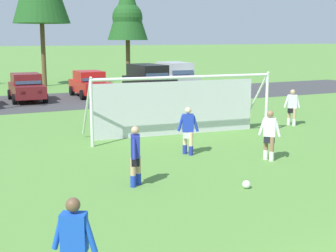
{
  "coord_description": "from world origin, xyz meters",
  "views": [
    {
      "loc": [
        -6.92,
        -3.71,
        3.96
      ],
      "look_at": [
        -0.6,
        9.54,
        1.21
      ],
      "focal_mm": 50.86,
      "sensor_mm": 36.0,
      "label": 1
    }
  ],
  "objects": [
    {
      "name": "soccer_goal",
      "position": [
        1.61,
        13.28,
        1.29
      ],
      "size": [
        7.56,
        2.6,
        2.57
      ],
      "color": "white",
      "rests_on": "ground"
    },
    {
      "name": "parked_car_slot_right",
      "position": [
        5.51,
        25.43,
        1.11
      ],
      "size": [
        2.29,
        4.68,
        2.16
      ],
      "color": "black",
      "rests_on": "ground"
    },
    {
      "name": "player_trailing_back",
      "position": [
        7.3,
        13.07,
        0.82
      ],
      "size": [
        0.65,
        0.48,
        1.64
      ],
      "color": "tan",
      "rests_on": "ground"
    },
    {
      "name": "parked_car_slot_center",
      "position": [
        -2.15,
        26.82,
        0.88
      ],
      "size": [
        2.13,
        4.25,
        1.72
      ],
      "color": "maroon",
      "rests_on": "ground"
    },
    {
      "name": "player_midfield_center",
      "position": [
        -5.32,
        2.91,
        0.82
      ],
      "size": [
        0.64,
        0.51,
        1.64
      ],
      "color": "brown",
      "rests_on": "ground"
    },
    {
      "name": "soccer_ball",
      "position": [
        0.18,
        6.33,
        0.11
      ],
      "size": [
        0.22,
        0.22,
        0.22
      ],
      "color": "white",
      "rests_on": "ground"
    },
    {
      "name": "parked_car_slot_far_right",
      "position": [
        8.36,
        27.1,
        1.11
      ],
      "size": [
        2.33,
        4.7,
        2.16
      ],
      "color": "#B2B2BC",
      "rests_on": "ground"
    },
    {
      "name": "tree_center_back",
      "position": [
        7.28,
        33.81,
        6.1
      ],
      "size": [
        3.33,
        3.33,
        8.89
      ],
      "color": "brown",
      "rests_on": "ground"
    },
    {
      "name": "parking_lot_strip",
      "position": [
        0.0,
        26.02,
        0.0
      ],
      "size": [
        52.0,
        8.4,
        0.01
      ],
      "primitive_type": "cube",
      "color": "#3D3D3F",
      "rests_on": "ground"
    },
    {
      "name": "player_winger_right",
      "position": [
        2.53,
        8.48,
        0.82
      ],
      "size": [
        0.55,
        0.61,
        1.64
      ],
      "color": "#936B4C",
      "rests_on": "ground"
    },
    {
      "name": "ground_plane",
      "position": [
        0.0,
        15.0,
        0.0
      ],
      "size": [
        400.0,
        400.0,
        0.0
      ],
      "primitive_type": "plane",
      "color": "#598C3D"
    },
    {
      "name": "parked_car_slot_center_right",
      "position": [
        2.02,
        27.22,
        0.88
      ],
      "size": [
        2.07,
        4.22,
        1.72
      ],
      "color": "red",
      "rests_on": "ground"
    },
    {
      "name": "player_winger_left",
      "position": [
        0.5,
        10.28,
        0.82
      ],
      "size": [
        0.67,
        0.46,
        1.64
      ],
      "color": "beige",
      "rests_on": "ground"
    },
    {
      "name": "player_striker_near",
      "position": [
        -2.39,
        7.8,
        0.82
      ],
      "size": [
        0.42,
        0.69,
        1.64
      ],
      "color": "tan",
      "rests_on": "ground"
    }
  ]
}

